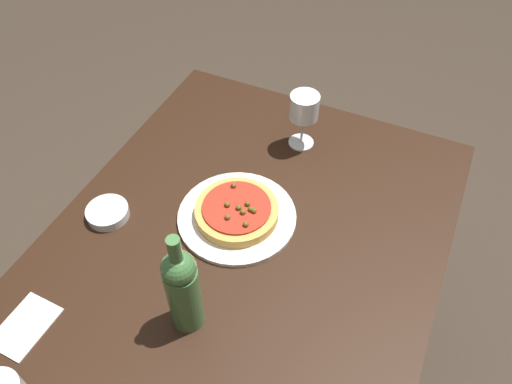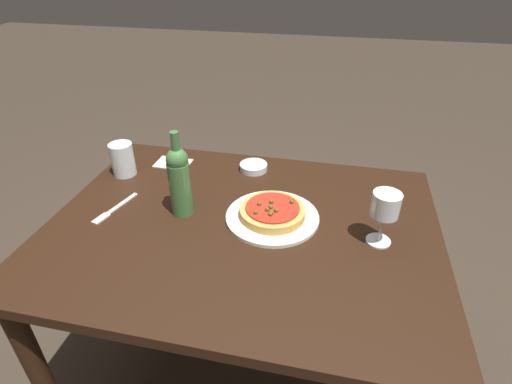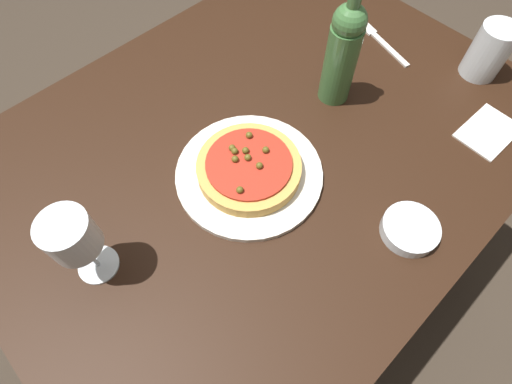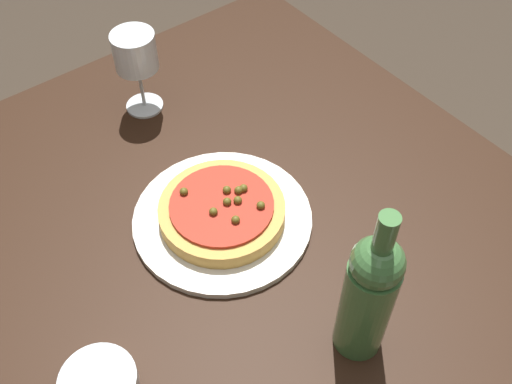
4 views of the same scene
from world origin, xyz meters
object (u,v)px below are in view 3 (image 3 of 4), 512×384
pizza (249,167)px  fork (379,39)px  side_bowl (410,229)px  dining_table (263,165)px  wine_glass (70,236)px  dinner_plate (249,174)px  water_cup (489,51)px  wine_bottle (343,52)px

pizza → fork: pizza is taller
pizza → side_bowl: 0.33m
dining_table → side_bowl: side_bowl is taller
wine_glass → dining_table: bearing=179.5°
dinner_plate → pizza: bearing=-106.2°
dinner_plate → water_cup: 0.63m
side_bowl → wine_glass: bearing=-37.4°
pizza → wine_glass: bearing=-8.6°
dining_table → pizza: pizza is taller
pizza → wine_bottle: wine_bottle is taller
dining_table → side_bowl: 0.37m
wine_bottle → fork: wine_bottle is taller
wine_bottle → side_bowl: (0.16, 0.33, -0.11)m
wine_glass → fork: size_ratio=0.87×
dinner_plate → wine_bottle: (-0.29, -0.03, 0.12)m
dining_table → dinner_plate: 0.15m
wine_bottle → dining_table: bearing=-5.2°
wine_bottle → pizza: bearing=5.3°
dinner_plate → side_bowl: size_ratio=2.80×
wine_glass → side_bowl: 0.59m
water_cup → side_bowl: (0.47, 0.14, -0.05)m
side_bowl → fork: 0.54m
dining_table → water_cup: 0.58m
wine_glass → side_bowl: wine_glass is taller
dinner_plate → side_bowl: 0.33m
dinner_plate → water_cup: (-0.60, 0.16, 0.06)m
dining_table → wine_bottle: wine_bottle is taller
water_cup → wine_bottle: bearing=-31.9°
pizza → water_cup: size_ratio=1.67×
dining_table → fork: 0.45m
fork → pizza: bearing=112.2°
wine_bottle → fork: (-0.23, -0.04, -0.12)m
dinner_plate → wine_glass: bearing=-8.6°
side_bowl → fork: (-0.39, -0.37, -0.01)m
wine_bottle → water_cup: size_ratio=2.29×
dining_table → wine_glass: bearing=-0.5°
fork → side_bowl: bearing=147.8°
wine_bottle → fork: bearing=-169.8°
wine_glass → fork: (-0.85, -0.02, -0.12)m
side_bowl → water_cup: bearing=-164.0°
dining_table → side_bowl: (-0.04, 0.35, 0.11)m
dining_table → side_bowl: size_ratio=11.42×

